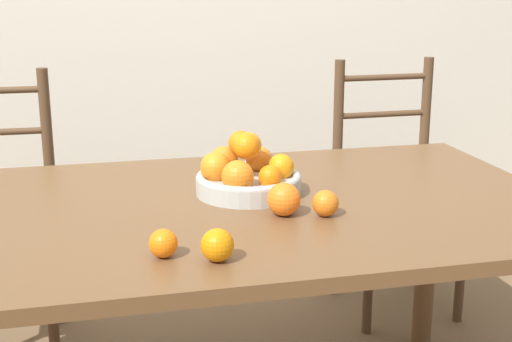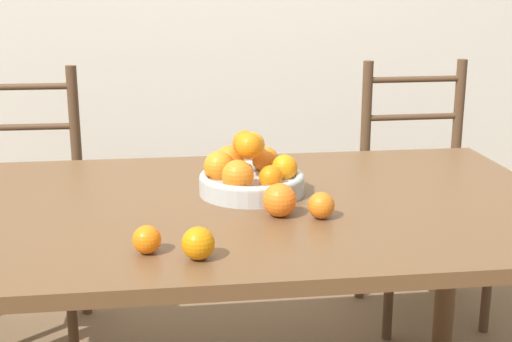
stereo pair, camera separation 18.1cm
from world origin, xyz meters
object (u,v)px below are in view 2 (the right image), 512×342
(orange_loose_2, at_px, (198,243))
(chair_right, at_px, (421,198))
(fruit_bowl, at_px, (250,174))
(orange_loose_0, at_px, (279,200))
(chair_left, at_px, (21,214))
(orange_loose_3, at_px, (147,240))
(orange_loose_1, at_px, (321,205))

(orange_loose_2, relative_size, chair_right, 0.07)
(fruit_bowl, height_order, orange_loose_0, fruit_bowl)
(fruit_bowl, xyz_separation_m, chair_left, (-0.74, 0.70, -0.32))
(fruit_bowl, bearing_deg, orange_loose_2, -109.86)
(fruit_bowl, height_order, orange_loose_2, fruit_bowl)
(orange_loose_0, distance_m, chair_right, 1.19)
(orange_loose_3, height_order, chair_right, chair_right)
(orange_loose_3, bearing_deg, orange_loose_0, 32.47)
(fruit_bowl, distance_m, chair_left, 1.07)
(orange_loose_0, relative_size, chair_left, 0.08)
(orange_loose_0, xyz_separation_m, chair_left, (-0.79, 0.90, -0.31))
(orange_loose_2, distance_m, chair_right, 1.50)
(fruit_bowl, xyz_separation_m, chair_right, (0.76, 0.70, -0.32))
(orange_loose_2, relative_size, orange_loose_3, 1.14)
(orange_loose_2, distance_m, chair_left, 1.32)
(fruit_bowl, relative_size, chair_left, 0.29)
(orange_loose_0, height_order, orange_loose_3, orange_loose_0)
(orange_loose_1, distance_m, chair_left, 1.32)
(orange_loose_0, bearing_deg, orange_loose_3, -147.53)
(orange_loose_1, xyz_separation_m, orange_loose_3, (-0.41, -0.17, -0.00))
(fruit_bowl, xyz_separation_m, orange_loose_2, (-0.16, -0.45, -0.02))
(orange_loose_1, xyz_separation_m, chair_right, (0.61, 0.93, -0.30))
(chair_right, bearing_deg, fruit_bowl, -137.81)
(fruit_bowl, distance_m, chair_right, 1.08)
(orange_loose_1, height_order, orange_loose_3, orange_loose_1)
(orange_loose_2, xyz_separation_m, orange_loose_3, (-0.11, 0.05, -0.00))
(orange_loose_1, bearing_deg, orange_loose_0, 163.56)
(orange_loose_1, bearing_deg, chair_left, 133.61)
(chair_left, xyz_separation_m, chair_right, (1.50, 0.00, 0.00))
(orange_loose_1, relative_size, orange_loose_3, 1.07)
(orange_loose_0, bearing_deg, fruit_bowl, 103.53)
(fruit_bowl, bearing_deg, chair_left, 136.56)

